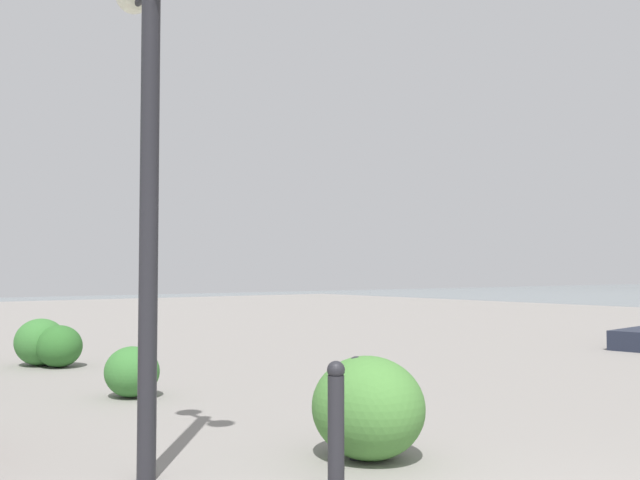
{
  "coord_description": "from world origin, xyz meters",
  "views": [
    {
      "loc": [
        -1.48,
        2.71,
        1.53
      ],
      "look_at": [
        8.07,
        -4.56,
        2.06
      ],
      "focal_mm": 39.73,
      "sensor_mm": 36.0,
      "label": 1
    }
  ],
  "objects": [
    {
      "name": "lamppost",
      "position": [
        3.48,
        0.54,
        2.58
      ],
      "size": [
        0.98,
        0.28,
        3.86
      ],
      "color": "#232328",
      "rests_on": "ground"
    },
    {
      "name": "bollard_near",
      "position": [
        2.5,
        -0.46,
        0.46
      ],
      "size": [
        0.13,
        0.13,
        0.89
      ],
      "color": "#232328",
      "rests_on": "ground"
    },
    {
      "name": "bollard_mid",
      "position": [
        2.98,
        -1.06,
        0.43
      ],
      "size": [
        0.13,
        0.13,
        0.83
      ],
      "color": "#232328",
      "rests_on": "ground"
    },
    {
      "name": "shrub_low",
      "position": [
        6.79,
        -0.71,
        0.31
      ],
      "size": [
        0.72,
        0.65,
        0.61
      ],
      "color": "#387533",
      "rests_on": "ground"
    },
    {
      "name": "shrub_round",
      "position": [
        10.03,
        -0.84,
        0.33
      ],
      "size": [
        0.78,
        0.71,
        0.67
      ],
      "color": "#2D6628",
      "rests_on": "ground"
    },
    {
      "name": "shrub_wide",
      "position": [
        10.43,
        -0.66,
        0.38
      ],
      "size": [
        0.89,
        0.8,
        0.76
      ],
      "color": "#387533",
      "rests_on": "ground"
    },
    {
      "name": "shrub_tall",
      "position": [
        2.92,
        -1.13,
        0.42
      ],
      "size": [
        0.98,
        0.89,
        0.84
      ],
      "color": "#477F38",
      "rests_on": "ground"
    }
  ]
}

